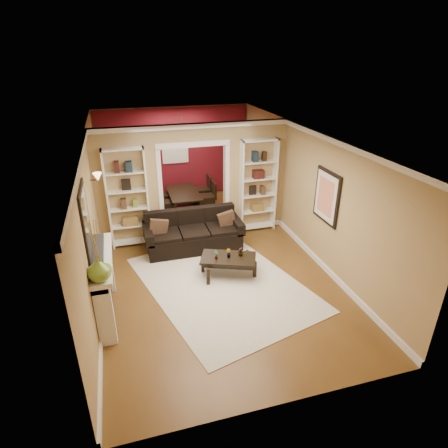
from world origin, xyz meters
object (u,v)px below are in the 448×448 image
object	(u,v)px
bookshelf_left	(128,199)
fireplace	(106,286)
sofa	(193,231)
coffee_table	(228,266)
bookshelf_right	(258,186)
dining_table	(185,201)

from	to	relation	value
bookshelf_left	fireplace	xyz separation A→B (m)	(-0.54, -2.53, -0.57)
sofa	coffee_table	world-z (taller)	sofa
coffee_table	bookshelf_right	xyz separation A→B (m)	(1.30, 1.89, 0.94)
bookshelf_right	dining_table	bearing A→B (deg)	130.86
coffee_table	bookshelf_right	world-z (taller)	bookshelf_right
bookshelf_left	fireplace	size ratio (longest dim) A/B	1.35
bookshelf_right	fireplace	bearing A→B (deg)	-145.20
sofa	dining_table	world-z (taller)	sofa
coffee_table	bookshelf_left	xyz separation A→B (m)	(-1.80, 1.89, 0.94)
bookshelf_left	fireplace	distance (m)	2.65
coffee_table	fireplace	xyz separation A→B (m)	(-2.34, -0.64, 0.37)
bookshelf_left	coffee_table	bearing A→B (deg)	-46.41
bookshelf_right	dining_table	world-z (taller)	bookshelf_right
sofa	coffee_table	size ratio (longest dim) A/B	2.03
coffee_table	bookshelf_right	size ratio (longest dim) A/B	0.47
bookshelf_right	bookshelf_left	bearing A→B (deg)	180.00
coffee_table	dining_table	size ratio (longest dim) A/B	0.72
sofa	dining_table	xyz separation A→B (m)	(0.23, 2.34, -0.17)
fireplace	bookshelf_left	bearing A→B (deg)	77.95
sofa	fireplace	world-z (taller)	fireplace
dining_table	fireplace	bearing A→B (deg)	153.72
sofa	dining_table	size ratio (longest dim) A/B	1.47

